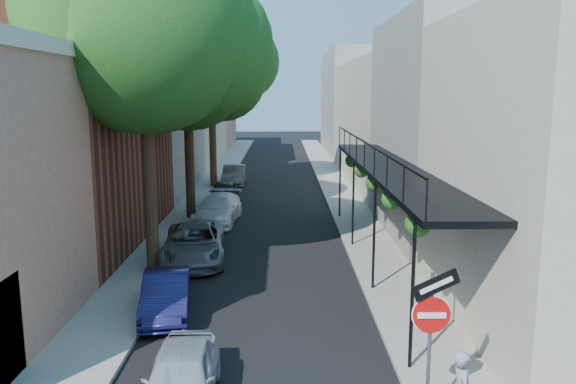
{
  "coord_description": "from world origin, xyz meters",
  "views": [
    {
      "loc": [
        0.55,
        -8.26,
        5.97
      ],
      "look_at": [
        0.74,
        9.6,
        2.8
      ],
      "focal_mm": 35.0,
      "sensor_mm": 36.0,
      "label": 1
    }
  ],
  "objects_px": {
    "parked_car_a": "(181,377)",
    "parked_car_c": "(194,244)",
    "oak_mid": "(196,69)",
    "oak_near": "(159,32)",
    "parked_car_b": "(166,294)",
    "oak_far": "(218,55)",
    "parked_car_d": "(218,209)",
    "parked_car_e": "(224,193)",
    "parked_car_f": "(234,175)",
    "sign_post": "(432,321)"
  },
  "relations": [
    {
      "from": "parked_car_a",
      "to": "parked_car_c",
      "type": "relative_size",
      "value": 0.72
    },
    {
      "from": "oak_mid",
      "to": "oak_near",
      "type": "bearing_deg",
      "value": -89.63
    },
    {
      "from": "parked_car_b",
      "to": "oak_far",
      "type": "bearing_deg",
      "value": 84.21
    },
    {
      "from": "oak_far",
      "to": "parked_car_d",
      "type": "height_order",
      "value": "oak_far"
    },
    {
      "from": "parked_car_d",
      "to": "oak_mid",
      "type": "bearing_deg",
      "value": 139.06
    },
    {
      "from": "parked_car_e",
      "to": "parked_car_f",
      "type": "distance_m",
      "value": 6.5
    },
    {
      "from": "oak_far",
      "to": "parked_car_b",
      "type": "bearing_deg",
      "value": -87.94
    },
    {
      "from": "parked_car_b",
      "to": "oak_mid",
      "type": "bearing_deg",
      "value": 86.06
    },
    {
      "from": "oak_far",
      "to": "sign_post",
      "type": "bearing_deg",
      "value": -76.09
    },
    {
      "from": "oak_near",
      "to": "oak_far",
      "type": "bearing_deg",
      "value": 89.96
    },
    {
      "from": "sign_post",
      "to": "parked_car_d",
      "type": "xyz_separation_m",
      "value": [
        -5.58,
        16.24,
        -1.39
      ]
    },
    {
      "from": "parked_car_a",
      "to": "parked_car_f",
      "type": "xyz_separation_m",
      "value": [
        -1.2,
        26.33,
        0.07
      ]
    },
    {
      "from": "oak_mid",
      "to": "oak_far",
      "type": "distance_m",
      "value": 9.12
    },
    {
      "from": "parked_car_f",
      "to": "parked_car_e",
      "type": "bearing_deg",
      "value": -90.46
    },
    {
      "from": "oak_mid",
      "to": "oak_far",
      "type": "height_order",
      "value": "oak_far"
    },
    {
      "from": "parked_car_a",
      "to": "parked_car_d",
      "type": "distance_m",
      "value": 15.48
    },
    {
      "from": "parked_car_c",
      "to": "sign_post",
      "type": "bearing_deg",
      "value": -65.88
    },
    {
      "from": "oak_near",
      "to": "oak_far",
      "type": "height_order",
      "value": "oak_far"
    },
    {
      "from": "oak_near",
      "to": "oak_mid",
      "type": "xyz_separation_m",
      "value": [
        -0.05,
        7.97,
        -0.82
      ]
    },
    {
      "from": "oak_far",
      "to": "parked_car_e",
      "type": "height_order",
      "value": "oak_far"
    },
    {
      "from": "oak_near",
      "to": "parked_car_a",
      "type": "distance_m",
      "value": 11.38
    },
    {
      "from": "parked_car_d",
      "to": "parked_car_c",
      "type": "bearing_deg",
      "value": -86.96
    },
    {
      "from": "sign_post",
      "to": "parked_car_c",
      "type": "xyz_separation_m",
      "value": [
        -5.76,
        10.21,
        -1.39
      ]
    },
    {
      "from": "parked_car_e",
      "to": "parked_car_b",
      "type": "bearing_deg",
      "value": -91.31
    },
    {
      "from": "parked_car_c",
      "to": "parked_car_f",
      "type": "relative_size",
      "value": 1.19
    },
    {
      "from": "oak_mid",
      "to": "parked_car_f",
      "type": "height_order",
      "value": "oak_mid"
    },
    {
      "from": "oak_near",
      "to": "parked_car_c",
      "type": "xyz_separation_m",
      "value": [
        0.77,
        0.93,
        -7.23
      ]
    },
    {
      "from": "oak_far",
      "to": "parked_car_c",
      "type": "bearing_deg",
      "value": -87.31
    },
    {
      "from": "sign_post",
      "to": "parked_car_b",
      "type": "height_order",
      "value": "sign_post"
    },
    {
      "from": "parked_car_e",
      "to": "parked_car_f",
      "type": "bearing_deg",
      "value": 88.69
    },
    {
      "from": "parked_car_f",
      "to": "parked_car_c",
      "type": "bearing_deg",
      "value": -90.46
    },
    {
      "from": "oak_near",
      "to": "parked_car_a",
      "type": "xyz_separation_m",
      "value": [
        1.97,
        -8.5,
        -7.31
      ]
    },
    {
      "from": "parked_car_b",
      "to": "parked_car_c",
      "type": "distance_m",
      "value": 4.93
    },
    {
      "from": "oak_near",
      "to": "parked_car_b",
      "type": "bearing_deg",
      "value": -79.14
    },
    {
      "from": "oak_mid",
      "to": "parked_car_d",
      "type": "height_order",
      "value": "oak_mid"
    },
    {
      "from": "parked_car_a",
      "to": "parked_car_d",
      "type": "bearing_deg",
      "value": 91.84
    },
    {
      "from": "parked_car_a",
      "to": "parked_car_b",
      "type": "relative_size",
      "value": 0.96
    },
    {
      "from": "parked_car_a",
      "to": "oak_near",
      "type": "bearing_deg",
      "value": 101.09
    },
    {
      "from": "parked_car_b",
      "to": "oak_near",
      "type": "bearing_deg",
      "value": 93.01
    },
    {
      "from": "sign_post",
      "to": "parked_car_a",
      "type": "bearing_deg",
      "value": 170.21
    },
    {
      "from": "sign_post",
      "to": "parked_car_e",
      "type": "distance_m",
      "value": 21.45
    },
    {
      "from": "oak_near",
      "to": "parked_car_f",
      "type": "xyz_separation_m",
      "value": [
        0.77,
        17.83,
        -7.23
      ]
    },
    {
      "from": "oak_far",
      "to": "oak_mid",
      "type": "bearing_deg",
      "value": -90.41
    },
    {
      "from": "parked_car_b",
      "to": "parked_car_f",
      "type": "xyz_separation_m",
      "value": [
        0.0,
        21.83,
        0.07
      ]
    },
    {
      "from": "oak_mid",
      "to": "parked_car_a",
      "type": "relative_size",
      "value": 3.03
    },
    {
      "from": "oak_mid",
      "to": "parked_car_b",
      "type": "distance_m",
      "value": 13.64
    },
    {
      "from": "parked_car_c",
      "to": "parked_car_e",
      "type": "distance_m",
      "value": 10.41
    },
    {
      "from": "oak_mid",
      "to": "parked_car_b",
      "type": "relative_size",
      "value": 2.92
    },
    {
      "from": "oak_near",
      "to": "parked_car_e",
      "type": "distance_m",
      "value": 13.47
    },
    {
      "from": "oak_near",
      "to": "parked_car_f",
      "type": "height_order",
      "value": "oak_near"
    }
  ]
}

